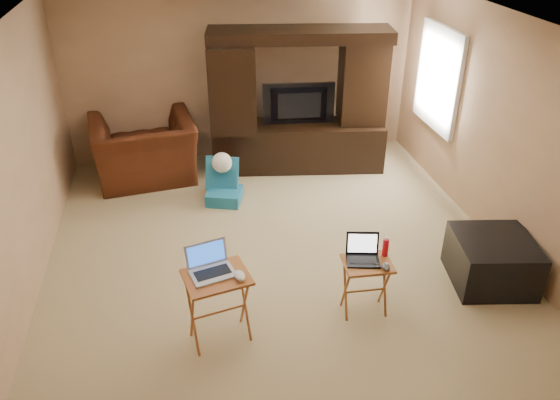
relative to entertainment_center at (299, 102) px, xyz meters
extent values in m
plane|color=beige|center=(-0.71, -2.12, -1.00)|extent=(5.50, 5.50, 0.00)
plane|color=silver|center=(-0.71, -2.12, 1.50)|extent=(5.50, 5.50, 0.00)
plane|color=tan|center=(-0.71, 0.63, 0.25)|extent=(5.00, 0.00, 5.00)
plane|color=tan|center=(-0.71, -4.87, 0.25)|extent=(5.00, 0.00, 5.00)
plane|color=tan|center=(-3.21, -2.12, 0.25)|extent=(0.00, 5.50, 5.50)
plane|color=tan|center=(1.79, -2.12, 0.25)|extent=(0.00, 5.50, 5.50)
plane|color=white|center=(1.77, -0.57, 0.40)|extent=(0.00, 1.20, 1.20)
cube|color=white|center=(1.75, -0.57, 0.40)|extent=(0.06, 1.14, 1.34)
cube|color=black|center=(0.00, 0.00, 0.00)|extent=(2.50, 0.96, 1.99)
imported|color=black|center=(0.00, -0.04, -0.04)|extent=(1.02, 0.23, 0.58)
imported|color=#441C0E|center=(-2.16, 0.02, -0.56)|extent=(1.49, 1.34, 0.88)
cube|color=black|center=(1.37, -3.01, -0.75)|extent=(0.90, 0.90, 0.50)
cube|color=#AD6129|center=(-1.46, -3.33, -0.64)|extent=(0.62, 0.54, 0.71)
cube|color=#9E6326|center=(-0.07, -3.23, -0.71)|extent=(0.46, 0.37, 0.58)
cube|color=#B3B3B8|center=(-1.49, -3.30, -0.17)|extent=(0.43, 0.39, 0.24)
cube|color=black|center=(-0.11, -3.21, -0.30)|extent=(0.35, 0.31, 0.24)
ellipsoid|color=white|center=(-1.27, -3.40, -0.26)|extent=(0.12, 0.16, 0.06)
ellipsoid|color=#3E3D42|center=(0.06, -3.34, -0.39)|extent=(0.10, 0.13, 0.05)
cylinder|color=red|center=(0.13, -3.15, -0.33)|extent=(0.06, 0.06, 0.18)
camera|label=1|loc=(-1.63, -7.07, 2.57)|focal=35.00mm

